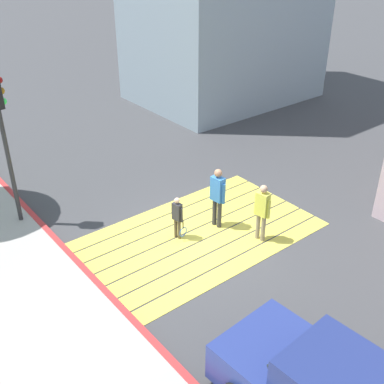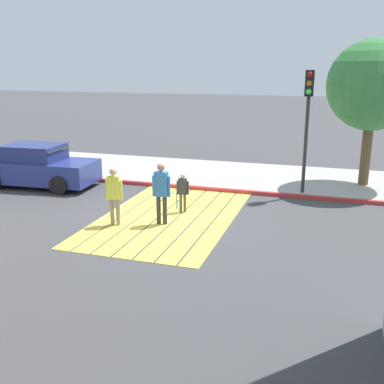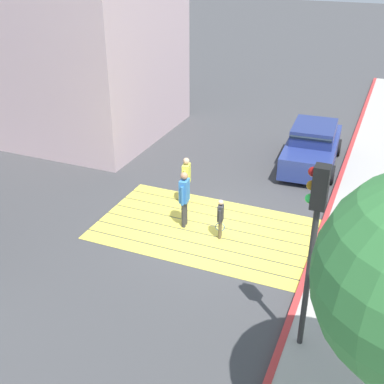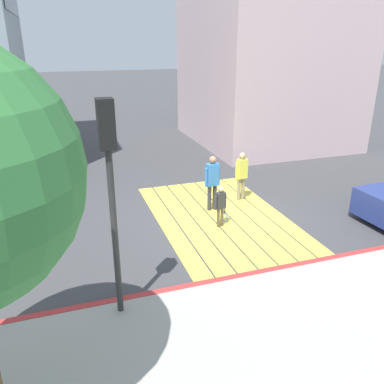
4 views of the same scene
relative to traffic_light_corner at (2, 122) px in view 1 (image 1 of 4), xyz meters
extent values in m
plane|color=#424244|center=(3.58, -3.63, -3.04)|extent=(120.00, 120.00, 0.00)
cube|color=#EAD64C|center=(3.58, -5.28, -3.03)|extent=(6.40, 0.50, 0.01)
cube|color=#EAD64C|center=(3.58, -4.73, -3.03)|extent=(6.40, 0.50, 0.01)
cube|color=#EAD64C|center=(3.58, -4.18, -3.03)|extent=(6.40, 0.50, 0.01)
cube|color=#EAD64C|center=(3.58, -3.63, -3.03)|extent=(6.40, 0.50, 0.01)
cube|color=#EAD64C|center=(3.58, -3.08, -3.03)|extent=(6.40, 0.50, 0.01)
cube|color=#EAD64C|center=(3.58, -2.53, -3.03)|extent=(6.40, 0.50, 0.01)
cube|color=#EAD64C|center=(3.58, -1.98, -3.03)|extent=(6.40, 0.50, 0.01)
cube|color=#BC3333|center=(0.33, -3.63, -2.97)|extent=(0.16, 40.00, 0.13)
cube|color=#1E2833|center=(1.54, -8.77, -1.83)|extent=(1.49, 0.41, 0.49)
cylinder|color=black|center=(2.38, -8.16, -2.71)|extent=(0.26, 0.67, 0.66)
cylinder|color=#2D2D2D|center=(-0.02, 0.00, -1.34)|extent=(0.12, 0.12, 3.40)
sphere|color=#956310|center=(0.14, 0.00, 0.79)|extent=(0.18, 0.18, 0.18)
sphere|color=#35FF59|center=(0.14, 0.00, 0.52)|extent=(0.18, 0.18, 0.18)
cylinder|color=#333338|center=(4.21, -3.50, -2.62)|extent=(0.13, 0.13, 0.84)
cylinder|color=#333338|center=(4.23, -3.68, -2.62)|extent=(0.13, 0.13, 0.84)
cube|color=#3372BF|center=(4.22, -3.59, -1.85)|extent=(0.26, 0.39, 0.70)
sphere|color=#9E7051|center=(4.22, -3.59, -1.37)|extent=(0.22, 0.22, 0.22)
cylinder|color=#3372BF|center=(4.20, -3.38, -1.92)|extent=(0.09, 0.09, 0.60)
cylinder|color=#3372BF|center=(4.24, -3.80, -1.92)|extent=(0.09, 0.09, 0.60)
cylinder|color=gray|center=(4.68, -4.74, -2.65)|extent=(0.12, 0.12, 0.78)
cylinder|color=gray|center=(4.70, -4.90, -2.65)|extent=(0.12, 0.12, 0.78)
cube|color=#D8D84C|center=(4.69, -4.82, -1.93)|extent=(0.26, 0.37, 0.65)
sphere|color=tan|center=(4.69, -4.82, -1.48)|extent=(0.20, 0.20, 0.20)
cylinder|color=#D8D84C|center=(4.66, -4.62, -1.99)|extent=(0.08, 0.08, 0.56)
cylinder|color=#D8D84C|center=(4.72, -5.02, -1.99)|extent=(0.08, 0.08, 0.56)
cylinder|color=brown|center=(2.99, -3.31, -2.74)|extent=(0.09, 0.09, 0.59)
cylinder|color=brown|center=(3.02, -3.43, -2.74)|extent=(0.09, 0.09, 0.59)
cube|color=#333338|center=(3.01, -3.37, -2.21)|extent=(0.20, 0.28, 0.49)
sphere|color=beige|center=(3.01, -3.37, -1.87)|extent=(0.15, 0.15, 0.15)
cylinder|color=#333338|center=(2.98, -3.22, -2.25)|extent=(0.06, 0.06, 0.42)
cylinder|color=#333338|center=(3.03, -3.53, -2.25)|extent=(0.06, 0.06, 0.42)
cylinder|color=black|center=(3.07, -3.54, -2.54)|extent=(0.03, 0.03, 0.28)
torus|color=blue|center=(3.07, -3.54, -2.79)|extent=(0.28, 0.07, 0.28)
camera|label=1|loc=(-3.36, -11.97, 4.42)|focal=44.68mm
camera|label=2|loc=(15.66, 0.92, 1.32)|focal=42.52mm
camera|label=3|loc=(-0.96, 8.14, 4.78)|focal=46.29mm
camera|label=4|loc=(-6.61, 0.74, 2.11)|focal=37.17mm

